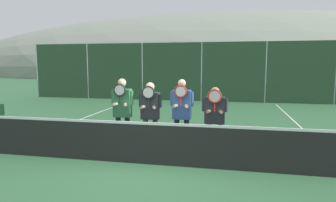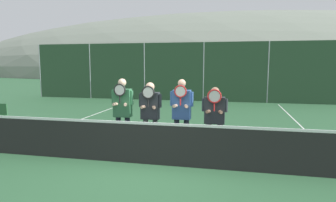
% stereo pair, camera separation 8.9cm
% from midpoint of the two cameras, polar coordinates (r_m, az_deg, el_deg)
% --- Properties ---
extents(ground_plane, '(120.00, 120.00, 0.00)m').
position_cam_midpoint_polar(ground_plane, '(6.87, -3.87, -11.94)').
color(ground_plane, '#2D5B38').
extents(hill_distant, '(131.97, 73.32, 25.66)m').
position_cam_midpoint_polar(hill_distant, '(71.91, 10.52, 5.28)').
color(hill_distant, gray).
rests_on(hill_distant, ground_plane).
extents(clubhouse_building, '(19.28, 5.50, 3.24)m').
position_cam_midpoint_polar(clubhouse_building, '(26.94, 9.18, 5.81)').
color(clubhouse_building, beige).
rests_on(clubhouse_building, ground_plane).
extents(fence_back, '(21.99, 0.06, 3.49)m').
position_cam_midpoint_polar(fence_back, '(17.92, 6.23, 5.53)').
color(fence_back, gray).
rests_on(fence_back, ground_plane).
extents(tennis_net, '(11.29, 0.09, 1.06)m').
position_cam_midpoint_polar(tennis_net, '(6.72, -3.91, -7.96)').
color(tennis_net, gray).
rests_on(tennis_net, ground_plane).
extents(court_line_left_sideline, '(0.05, 16.00, 0.01)m').
position_cam_midpoint_polar(court_line_left_sideline, '(11.23, -20.64, -4.81)').
color(court_line_left_sideline, white).
rests_on(court_line_left_sideline, ground_plane).
extents(court_line_right_sideline, '(0.05, 16.00, 0.01)m').
position_cam_midpoint_polar(court_line_right_sideline, '(9.81, 26.01, -6.78)').
color(court_line_right_sideline, white).
rests_on(court_line_right_sideline, ground_plane).
extents(player_leftmost, '(0.58, 0.34, 1.87)m').
position_cam_midpoint_polar(player_leftmost, '(7.67, -9.01, -1.49)').
color(player_leftmost, '#232838').
rests_on(player_leftmost, ground_plane).
extents(player_center_left, '(0.59, 0.34, 1.78)m').
position_cam_midpoint_polar(player_center_left, '(7.52, -3.76, -1.87)').
color(player_center_left, '#56565B').
rests_on(player_center_left, ground_plane).
extents(player_center_right, '(0.57, 0.34, 1.87)m').
position_cam_midpoint_polar(player_center_right, '(7.30, 2.27, -1.94)').
color(player_center_right, '#232838').
rests_on(player_center_right, ground_plane).
extents(player_rightmost, '(0.62, 0.34, 1.69)m').
position_cam_midpoint_polar(player_rightmost, '(7.27, 8.52, -2.70)').
color(player_rightmost, '#56565B').
rests_on(player_rightmost, ground_plane).
extents(car_far_left, '(4.47, 2.10, 1.83)m').
position_cam_midpoint_polar(car_far_left, '(22.39, -9.87, 3.71)').
color(car_far_left, '#285638').
rests_on(car_far_left, ground_plane).
extents(car_left_of_center, '(4.26, 1.93, 1.74)m').
position_cam_midpoint_polar(car_left_of_center, '(20.55, 2.74, 3.39)').
color(car_left_of_center, maroon).
rests_on(car_left_of_center, ground_plane).
extents(car_center, '(4.03, 2.01, 1.75)m').
position_cam_midpoint_polar(car_center, '(20.73, 16.17, 3.16)').
color(car_center, slate).
rests_on(car_center, ground_plane).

